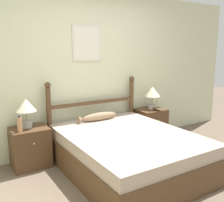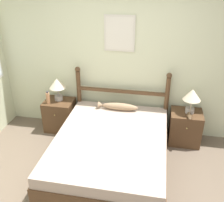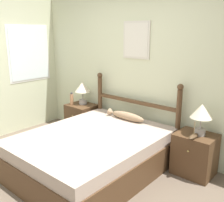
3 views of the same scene
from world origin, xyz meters
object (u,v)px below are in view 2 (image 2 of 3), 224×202
Objects in this scene: nightstand_left at (60,115)px; table_lamp_left at (57,85)px; table_lamp_right at (192,96)px; bottle at (48,98)px; bed at (111,151)px; fish_pillow at (118,106)px; model_boat at (189,116)px; nightstand_right at (185,127)px.

table_lamp_left is (-0.01, 0.05, 0.57)m from nightstand_left.
table_lamp_right reaches higher than bottle.
table_lamp_left is 2.24m from table_lamp_right.
bottle is at bearing 149.66° from bed.
table_lamp_left is 1.11m from fish_pillow.
fish_pillow is at bearing 175.66° from model_boat.
nightstand_left is 1.36× the size of table_lamp_right.
bottle is at bearing -177.44° from nightstand_right.
table_lamp_right reaches higher than model_boat.
table_lamp_left and table_lamp_right have the same top height.
bottle is 0.35× the size of fish_pillow.
nightstand_left is at bearing 36.41° from bottle.
table_lamp_right is 0.62× the size of fish_pillow.
table_lamp_right reaches higher than nightstand_right.
model_boat is at bearing -3.53° from nightstand_left.
model_boat reaches higher than bed.
table_lamp_left reaches higher than fish_pillow.
model_boat is (-0.01, -0.15, -0.27)m from table_lamp_right.
model_boat is (2.22, -0.18, -0.27)m from table_lamp_left.
table_lamp_right is at bearing 0.26° from nightstand_left.
model_boat is at bearing -4.71° from table_lamp_left.
bed is 3.01× the size of fish_pillow.
table_lamp_left is 2.25m from model_boat.
table_lamp_right reaches higher than nightstand_left.
bed is 1.53m from table_lamp_left.
nightstand_right reaches higher than bed.
table_lamp_left is 1.00× the size of table_lamp_right.
bottle is at bearing -131.24° from table_lamp_left.
bed is 4.86× the size of table_lamp_right.
nightstand_left is at bearing 142.91° from bed.
fish_pillow is at bearing 92.10° from bed.
table_lamp_left is 0.62× the size of fish_pillow.
bed is 1.35m from model_boat.
nightstand_right is 2.33× the size of model_boat.
nightstand_right is (2.19, 0.00, 0.00)m from nightstand_left.
table_lamp_left reaches higher than bottle.
table_lamp_left is 1.72× the size of model_boat.
bed is 1.37m from nightstand_left.
model_boat is at bearing -81.22° from nightstand_right.
nightstand_right is 2.28m from table_lamp_left.
bed is 1.37m from nightstand_right.
table_lamp_right is 1.79× the size of bottle.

